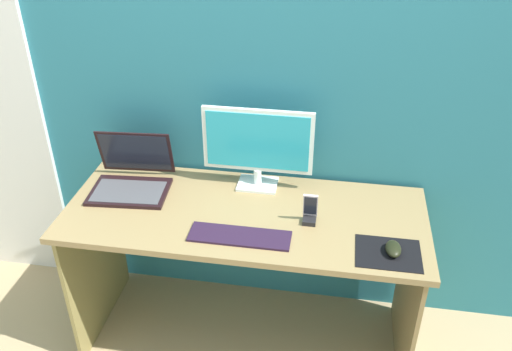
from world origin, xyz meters
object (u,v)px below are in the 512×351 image
at_px(mouse, 393,249).
at_px(monitor, 258,146).
at_px(phone_in_dock, 310,212).
at_px(keyboard_external, 240,236).
at_px(laptop, 132,178).

bearing_deg(mouse, monitor, 144.60).
relative_size(monitor, phone_in_dock, 3.57).
relative_size(monitor, keyboard_external, 1.20).
distance_m(monitor, keyboard_external, 0.44).
distance_m(monitor, laptop, 0.60).
bearing_deg(laptop, phone_in_dock, -9.20).
height_order(laptop, mouse, laptop).
xyz_separation_m(laptop, mouse, (1.15, -0.28, -0.03)).
bearing_deg(laptop, mouse, -13.82).
distance_m(keyboard_external, phone_in_dock, 0.31).
relative_size(keyboard_external, mouse, 4.09).
distance_m(laptop, keyboard_external, 0.62).
bearing_deg(laptop, monitor, 11.04).
distance_m(monitor, mouse, 0.73).
height_order(laptop, phone_in_dock, laptop).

